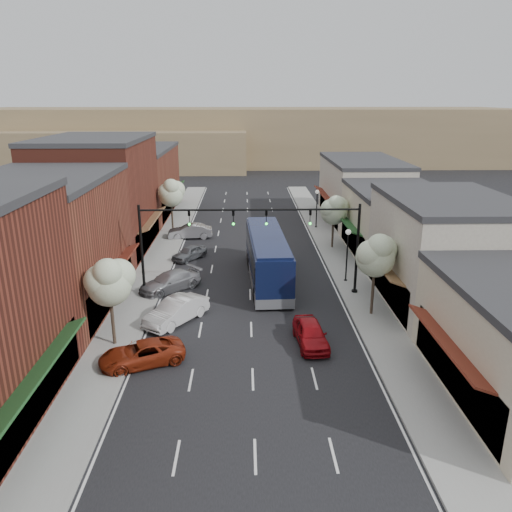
{
  "coord_description": "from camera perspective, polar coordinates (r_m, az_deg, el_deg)",
  "views": [
    {
      "loc": [
        -0.36,
        -27.36,
        14.37
      ],
      "look_at": [
        0.51,
        10.77,
        2.2
      ],
      "focal_mm": 35.0,
      "sensor_mm": 36.0,
      "label": 1
    }
  ],
  "objects": [
    {
      "name": "parked_car_c",
      "position": [
        39.25,
        -9.79,
        -2.89
      ],
      "size": [
        5.17,
        4.96,
        1.48
      ],
      "primitive_type": "imported",
      "rotation": [
        0.0,
        0.0,
        -0.83
      ],
      "color": "#95959A",
      "rests_on": "ground"
    },
    {
      "name": "tree_left_near",
      "position": [
        30.18,
        -16.41,
        -2.71
      ],
      "size": [
        2.85,
        2.65,
        5.69
      ],
      "color": "#47382B",
      "rests_on": "ground"
    },
    {
      "name": "bldg_left_midnear",
      "position": [
        37.41,
        -23.02,
        1.21
      ],
      "size": [
        10.14,
        14.1,
        9.4
      ],
      "color": "brown",
      "rests_on": "ground"
    },
    {
      "name": "sidewalk_right",
      "position": [
        48.83,
        9.09,
        0.45
      ],
      "size": [
        2.8,
        73.0,
        0.15
      ],
      "primitive_type": "cube",
      "color": "gray",
      "rests_on": "ground"
    },
    {
      "name": "bldg_right_midnear",
      "position": [
        37.69,
        20.69,
        0.41
      ],
      "size": [
        9.14,
        12.1,
        7.9
      ],
      "color": "#BDB5A2",
      "rests_on": "ground"
    },
    {
      "name": "curb_right",
      "position": [
        48.6,
        7.46,
        0.44
      ],
      "size": [
        0.25,
        73.0,
        0.17
      ],
      "primitive_type": "cube",
      "color": "gray",
      "rests_on": "ground"
    },
    {
      "name": "parked_car_a",
      "position": [
        29.18,
        -12.92,
        -10.82
      ],
      "size": [
        5.21,
        3.83,
        1.32
      ],
      "primitive_type": "imported",
      "rotation": [
        0.0,
        0.0,
        -1.18
      ],
      "color": "maroon",
      "rests_on": "ground"
    },
    {
      "name": "tree_left_far",
      "position": [
        54.76,
        -9.65,
        7.18
      ],
      "size": [
        2.85,
        2.65,
        6.13
      ],
      "color": "#47382B",
      "rests_on": "ground"
    },
    {
      "name": "bldg_left_far",
      "position": [
        65.65,
        -13.62,
        8.26
      ],
      "size": [
        10.14,
        18.1,
        8.4
      ],
      "color": "brown",
      "rests_on": "ground"
    },
    {
      "name": "bldg_right_midfar",
      "position": [
        48.79,
        15.51,
        3.77
      ],
      "size": [
        9.14,
        12.1,
        6.4
      ],
      "color": "beige",
      "rests_on": "ground"
    },
    {
      "name": "tree_right_far",
      "position": [
        49.2,
        8.95,
        5.31
      ],
      "size": [
        2.85,
        2.65,
        5.43
      ],
      "color": "#47382B",
      "rests_on": "ground"
    },
    {
      "name": "signal_mast_left",
      "position": [
        37.05,
        -9.43,
        2.2
      ],
      "size": [
        8.22,
        0.46,
        7.0
      ],
      "color": "black",
      "rests_on": "ground"
    },
    {
      "name": "parked_car_b",
      "position": [
        33.77,
        -9.09,
        -6.2
      ],
      "size": [
        4.27,
        5.06,
        1.64
      ],
      "primitive_type": "imported",
      "rotation": [
        0.0,
        0.0,
        -0.61
      ],
      "color": "silver",
      "rests_on": "ground"
    },
    {
      "name": "parked_car_d",
      "position": [
        46.52,
        -7.61,
        0.37
      ],
      "size": [
        3.43,
        3.94,
        1.28
      ],
      "primitive_type": "imported",
      "rotation": [
        0.0,
        0.0,
        -0.62
      ],
      "color": "#575A5E",
      "rests_on": "ground"
    },
    {
      "name": "bldg_right_far",
      "position": [
        61.94,
        11.94,
        7.36
      ],
      "size": [
        9.14,
        16.1,
        7.4
      ],
      "color": "#BDB5A2",
      "rests_on": "ground"
    },
    {
      "name": "parked_car_e",
      "position": [
        53.5,
        -7.54,
        2.82
      ],
      "size": [
        4.79,
        2.04,
        1.54
      ],
      "primitive_type": "imported",
      "rotation": [
        0.0,
        0.0,
        -1.48
      ],
      "color": "#98979C",
      "rests_on": "ground"
    },
    {
      "name": "hill_far",
      "position": [
        117.66,
        -1.16,
        13.62
      ],
      "size": [
        120.0,
        30.0,
        12.0
      ],
      "primitive_type": "cube",
      "color": "#7A6647",
      "rests_on": "ground"
    },
    {
      "name": "lamp_post_near",
      "position": [
        40.36,
        10.41,
        1.05
      ],
      "size": [
        0.44,
        0.44,
        4.44
      ],
      "color": "black",
      "rests_on": "ground"
    },
    {
      "name": "tree_right_near",
      "position": [
        33.97,
        13.6,
        0.21
      ],
      "size": [
        2.85,
        2.65,
        5.95
      ],
      "color": "#47382B",
      "rests_on": "ground"
    },
    {
      "name": "red_hatchback",
      "position": [
        30.69,
        6.26,
        -8.8
      ],
      "size": [
        2.09,
        4.44,
        1.47
      ],
      "primitive_type": "imported",
      "rotation": [
        0.0,
        0.0,
        0.08
      ],
      "color": "maroon",
      "rests_on": "ground"
    },
    {
      "name": "coach_bus",
      "position": [
        40.37,
        1.29,
        -0.11
      ],
      "size": [
        3.36,
        12.88,
        3.9
      ],
      "rotation": [
        0.0,
        0.0,
        0.05
      ],
      "color": "#0D1537",
      "rests_on": "ground"
    },
    {
      "name": "bldg_left_midfar",
      "position": [
        50.16,
        -17.47,
        6.59
      ],
      "size": [
        10.14,
        14.1,
        10.9
      ],
      "color": "maroon",
      "rests_on": "ground"
    },
    {
      "name": "signal_mast_right",
      "position": [
        37.16,
        8.01,
        2.32
      ],
      "size": [
        8.22,
        0.46,
        7.0
      ],
      "color": "black",
      "rests_on": "ground"
    },
    {
      "name": "sidewalk_left",
      "position": [
        48.7,
        -10.75,
        0.31
      ],
      "size": [
        2.8,
        73.0,
        0.15
      ],
      "primitive_type": "cube",
      "color": "gray",
      "rests_on": "ground"
    },
    {
      "name": "lamp_post_far",
      "position": [
        57.1,
        6.97,
        6.09
      ],
      "size": [
        0.44,
        0.44,
        4.44
      ],
      "color": "black",
      "rests_on": "ground"
    },
    {
      "name": "hill_near",
      "position": [
        108.7,
        -14.72,
        11.67
      ],
      "size": [
        50.0,
        20.0,
        8.0
      ],
      "primitive_type": "cube",
      "color": "#7A6647",
      "rests_on": "ground"
    },
    {
      "name": "curb_left",
      "position": [
        48.49,
        -9.12,
        0.32
      ],
      "size": [
        0.25,
        73.0,
        0.17
      ],
      "primitive_type": "cube",
      "color": "gray",
      "rests_on": "ground"
    },
    {
      "name": "ground",
      "position": [
        30.9,
        -0.5,
        -10.01
      ],
      "size": [
        160.0,
        160.0,
        0.0
      ],
      "primitive_type": "plane",
      "color": "black",
      "rests_on": "ground"
    }
  ]
}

